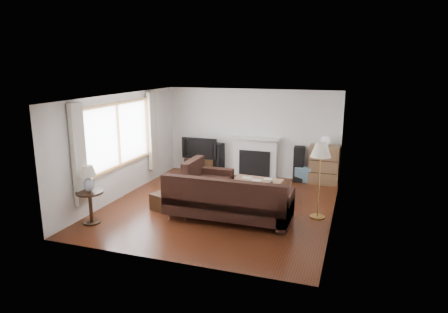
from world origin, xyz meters
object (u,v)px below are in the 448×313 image
(bookshelf, at_px, (324,165))
(floor_lamp, at_px, (319,181))
(sectional_sofa, at_px, (228,199))
(tv_stand, at_px, (201,165))
(coffee_table, at_px, (257,189))
(side_table, at_px, (91,207))

(bookshelf, relative_size, floor_lamp, 0.65)
(sectional_sofa, relative_size, floor_lamp, 1.74)
(tv_stand, relative_size, coffee_table, 0.77)
(bookshelf, distance_m, coffee_table, 2.24)
(tv_stand, height_order, bookshelf, bookshelf)
(sectional_sofa, distance_m, side_table, 2.81)
(tv_stand, distance_m, bookshelf, 3.56)
(bookshelf, bearing_deg, coffee_table, -129.29)
(tv_stand, distance_m, sectional_sofa, 3.74)
(tv_stand, bearing_deg, coffee_table, -38.26)
(sectional_sofa, bearing_deg, side_table, -157.11)
(tv_stand, height_order, side_table, side_table)
(coffee_table, bearing_deg, floor_lamp, -23.42)
(bookshelf, xyz_separation_m, floor_lamp, (0.11, -2.53, 0.28))
(sectional_sofa, bearing_deg, tv_stand, 120.67)
(coffee_table, distance_m, floor_lamp, 1.82)
(side_table, bearing_deg, coffee_table, 42.73)
(floor_lamp, bearing_deg, bookshelf, 92.57)
(side_table, bearing_deg, tv_stand, 80.98)
(coffee_table, bearing_deg, sectional_sofa, -94.42)
(floor_lamp, bearing_deg, side_table, -157.49)
(tv_stand, xyz_separation_m, side_table, (-0.68, -4.30, 0.11))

